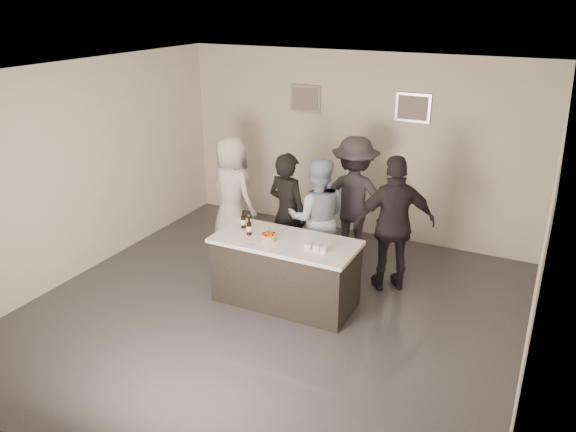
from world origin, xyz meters
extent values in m
plane|color=#3D3D42|center=(0.00, 0.00, 0.00)|extent=(6.00, 6.00, 0.00)
plane|color=white|center=(0.00, 0.00, 3.00)|extent=(6.00, 6.00, 0.00)
cube|color=silver|center=(0.00, 3.00, 1.50)|extent=(6.00, 0.04, 3.00)
cube|color=silver|center=(0.00, -3.00, 1.50)|extent=(6.00, 0.04, 3.00)
cube|color=silver|center=(-3.00, 0.00, 1.50)|extent=(0.04, 6.00, 3.00)
cube|color=silver|center=(3.00, 0.00, 1.50)|extent=(0.04, 6.00, 3.00)
cube|color=#B2B2B7|center=(-0.90, 2.97, 2.20)|extent=(0.54, 0.04, 0.44)
cube|color=#B2B2B7|center=(0.90, 2.97, 2.20)|extent=(0.54, 0.04, 0.44)
cube|color=white|center=(0.06, 0.31, 0.45)|extent=(1.86, 0.86, 0.90)
cylinder|color=orange|center=(-0.13, 0.21, 0.94)|extent=(0.19, 0.19, 0.07)
cylinder|color=black|center=(-0.62, 0.42, 1.03)|extent=(0.07, 0.07, 0.26)
cylinder|color=black|center=(-0.44, 0.25, 1.03)|extent=(0.07, 0.07, 0.26)
cube|color=#F2A616|center=(0.53, 0.24, 0.94)|extent=(0.30, 0.19, 0.08)
cube|color=pink|center=(-0.25, -0.03, 0.90)|extent=(0.24, 0.08, 0.01)
imported|color=black|center=(-0.34, 1.18, 0.89)|extent=(0.73, 0.57, 1.78)
imported|color=#A4BAD7|center=(0.10, 1.24, 0.87)|extent=(1.05, 0.95, 1.75)
imported|color=silver|center=(-1.52, 1.59, 0.90)|extent=(1.02, 0.84, 1.79)
imported|color=black|center=(1.18, 1.32, 0.95)|extent=(1.19, 0.98, 1.89)
imported|color=#343039|center=(0.34, 2.05, 0.95)|extent=(1.35, 0.96, 1.89)
camera|label=1|loc=(2.97, -5.51, 3.81)|focal=35.00mm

